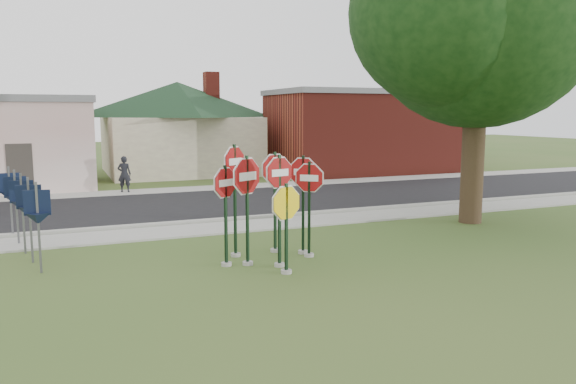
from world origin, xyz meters
name	(u,v)px	position (x,y,z in m)	size (l,w,h in m)	color
ground	(297,278)	(0.00, 0.00, 0.00)	(120.00, 120.00, 0.00)	#375720
sidewalk_near	(225,228)	(0.00, 5.50, 0.03)	(60.00, 1.60, 0.06)	gray
road	(191,205)	(0.00, 10.00, 0.02)	(60.00, 7.00, 0.04)	black
sidewalk_far	(170,190)	(0.00, 14.30, 0.03)	(60.00, 1.60, 0.06)	gray
curb	(216,221)	(0.00, 6.50, 0.07)	(60.00, 0.20, 0.14)	gray
stop_sign_center	(279,196)	(-0.01, 0.99, 1.62)	(0.96, 0.28, 2.64)	gray
stop_sign_yellow	(286,218)	(-0.08, 0.42, 1.22)	(1.01, 0.33, 2.07)	gray
stop_sign_left	(247,193)	(-0.63, 1.39, 1.66)	(1.04, 0.57, 2.63)	gray
stop_sign_right	(309,197)	(0.98, 1.54, 1.45)	(0.77, 0.61, 2.41)	gray
stop_sign_back_right	(275,188)	(0.39, 2.29, 1.62)	(1.03, 0.24, 2.61)	gray
stop_sign_back_left	(235,185)	(-0.66, 2.24, 1.75)	(0.84, 0.58, 2.82)	gray
stop_sign_far_right	(303,192)	(0.96, 1.87, 1.54)	(0.81, 0.60, 2.53)	gray
stop_sign_far_left	(226,203)	(-1.11, 1.50, 1.44)	(0.84, 0.49, 2.39)	gray
route_sign_row	(22,205)	(-5.40, 4.50, 1.22)	(1.43, 4.63, 2.00)	#59595E
building_house	(178,109)	(2.00, 22.00, 3.65)	(11.60, 11.60, 6.20)	beige
building_brick	(360,131)	(12.00, 18.50, 2.40)	(10.20, 6.20, 4.75)	maroon
oak_tree	(480,7)	(7.50, 3.50, 6.61)	(10.90, 10.30, 10.27)	black
bg_tree_right	(426,85)	(22.00, 26.00, 5.58)	(5.60, 5.60, 8.40)	black
pedestrian	(124,174)	(-1.92, 14.36, 0.84)	(0.57, 0.37, 1.56)	black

